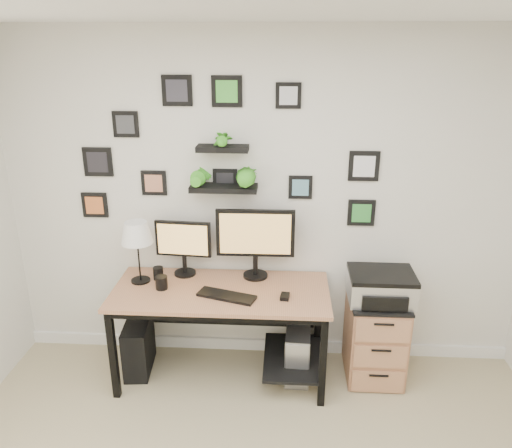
# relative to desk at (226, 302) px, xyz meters

# --- Properties ---
(room) EXTENTS (4.00, 4.00, 4.00)m
(room) POSITION_rel_desk_xyz_m (0.27, 0.32, -0.58)
(room) COLOR tan
(room) RESTS_ON ground
(desk) EXTENTS (1.60, 0.70, 0.75)m
(desk) POSITION_rel_desk_xyz_m (0.00, 0.00, 0.00)
(desk) COLOR #B37A55
(desk) RESTS_ON ground
(monitor_left) EXTENTS (0.43, 0.18, 0.44)m
(monitor_left) POSITION_rel_desk_xyz_m (-0.35, 0.20, 0.38)
(monitor_left) COLOR black
(monitor_left) RESTS_ON desk
(monitor_right) EXTENTS (0.59, 0.19, 0.55)m
(monitor_right) POSITION_rel_desk_xyz_m (0.21, 0.19, 0.45)
(monitor_right) COLOR black
(monitor_right) RESTS_ON desk
(keyboard) EXTENTS (0.44, 0.26, 0.02)m
(keyboard) POSITION_rel_desk_xyz_m (0.02, -0.15, 0.13)
(keyboard) COLOR black
(keyboard) RESTS_ON desk
(mouse) EXTENTS (0.07, 0.10, 0.03)m
(mouse) POSITION_rel_desk_xyz_m (0.44, -0.14, 0.14)
(mouse) COLOR black
(mouse) RESTS_ON desk
(table_lamp) EXTENTS (0.24, 0.24, 0.48)m
(table_lamp) POSITION_rel_desk_xyz_m (-0.66, 0.07, 0.51)
(table_lamp) COLOR black
(table_lamp) RESTS_ON desk
(mug) EXTENTS (0.09, 0.09, 0.10)m
(mug) POSITION_rel_desk_xyz_m (-0.47, -0.05, 0.17)
(mug) COLOR black
(mug) RESTS_ON desk
(pen_cup) EXTENTS (0.08, 0.08, 0.10)m
(pen_cup) POSITION_rel_desk_xyz_m (-0.54, 0.11, 0.17)
(pen_cup) COLOR black
(pen_cup) RESTS_ON desk
(pc_tower_black) EXTENTS (0.22, 0.43, 0.42)m
(pc_tower_black) POSITION_rel_desk_xyz_m (-0.71, 0.00, -0.42)
(pc_tower_black) COLOR black
(pc_tower_black) RESTS_ON ground
(pc_tower_grey) EXTENTS (0.20, 0.43, 0.41)m
(pc_tower_grey) POSITION_rel_desk_xyz_m (0.55, 0.01, -0.42)
(pc_tower_grey) COLOR gray
(pc_tower_grey) RESTS_ON ground
(file_cabinet) EXTENTS (0.43, 0.53, 0.67)m
(file_cabinet) POSITION_rel_desk_xyz_m (1.14, 0.06, -0.29)
(file_cabinet) COLOR #B37A55
(file_cabinet) RESTS_ON ground
(printer) EXTENTS (0.47, 0.39, 0.22)m
(printer) POSITION_rel_desk_xyz_m (1.15, 0.03, 0.15)
(printer) COLOR silver
(printer) RESTS_ON file_cabinet
(wall_decor) EXTENTS (2.27, 0.18, 1.11)m
(wall_decor) POSITION_rel_desk_xyz_m (-0.04, 0.27, 1.03)
(wall_decor) COLOR black
(wall_decor) RESTS_ON ground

